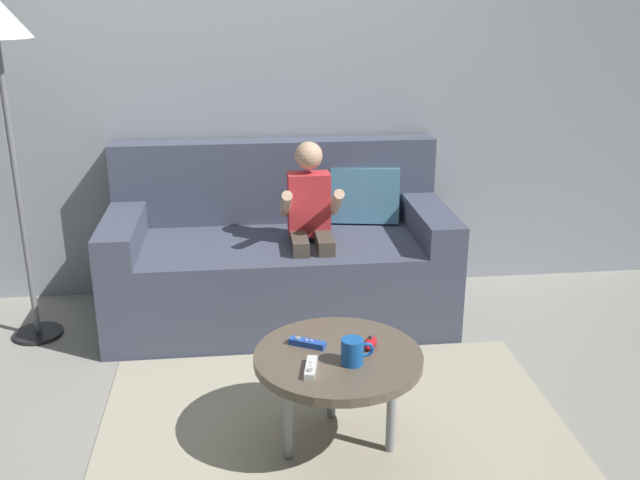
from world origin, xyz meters
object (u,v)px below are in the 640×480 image
game_remote_blue_near_edge (307,343)px  nunchuk_red (370,343)px  couch (281,258)px  coffee_table (338,362)px  person_seated_on_couch (311,225)px  game_remote_white_far_corner (311,368)px  coffee_mug (353,351)px

game_remote_blue_near_edge → nunchuk_red: nunchuk_red is taller
couch → coffee_table: (0.14, -1.22, 0.05)m
person_seated_on_couch → nunchuk_red: 1.02m
game_remote_blue_near_edge → nunchuk_red: (0.23, -0.04, 0.01)m
couch → coffee_table: size_ratio=2.79×
coffee_table → game_remote_blue_near_edge: size_ratio=4.43×
coffee_table → nunchuk_red: nunchuk_red is taller
game_remote_blue_near_edge → nunchuk_red: size_ratio=1.40×
coffee_table → game_remote_white_far_corner: 0.17m
game_remote_blue_near_edge → game_remote_white_far_corner: bearing=-91.5°
game_remote_blue_near_edge → person_seated_on_couch: bearing=83.4°
nunchuk_red → coffee_mug: size_ratio=0.85×
person_seated_on_couch → nunchuk_red: (0.12, -1.01, -0.14)m
coffee_table → nunchuk_red: size_ratio=6.20×
game_remote_blue_near_edge → coffee_mug: (0.15, -0.15, 0.04)m
coffee_table → game_remote_white_far_corner: game_remote_white_far_corner is taller
coffee_table → game_remote_blue_near_edge: (-0.11, 0.07, 0.05)m
nunchuk_red → couch: bearing=102.4°
game_remote_white_far_corner → coffee_mug: 0.16m
person_seated_on_couch → game_remote_blue_near_edge: person_seated_on_couch is taller
person_seated_on_couch → coffee_mug: (0.04, -1.12, -0.11)m
couch → game_remote_blue_near_edge: size_ratio=12.35×
coffee_table → coffee_mug: 0.12m
person_seated_on_couch → nunchuk_red: bearing=-83.2°
couch → person_seated_on_couch: size_ratio=1.83×
person_seated_on_couch → game_remote_white_far_corner: person_seated_on_couch is taller
coffee_table → coffee_mug: bearing=-62.2°
couch → coffee_mug: couch is taller
coffee_mug → game_remote_white_far_corner: bearing=-166.8°
game_remote_white_far_corner → coffee_mug: size_ratio=1.22×
nunchuk_red → coffee_mug: bearing=-127.1°
game_remote_white_far_corner → coffee_table: bearing=45.9°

